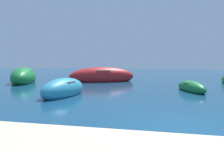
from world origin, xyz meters
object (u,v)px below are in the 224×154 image
at_px(moored_boat_1, 191,87).
at_px(moored_boat_5, 102,76).
at_px(moored_boat_3, 63,89).
at_px(moored_boat_6, 24,77).

distance_m(moored_boat_1, moored_boat_5, 8.70).
bearing_deg(moored_boat_3, moored_boat_6, 60.08).
distance_m(moored_boat_1, moored_boat_3, 8.38).
bearing_deg(moored_boat_6, moored_boat_3, 25.68).
bearing_deg(moored_boat_6, moored_boat_1, 56.98).
bearing_deg(moored_boat_1, moored_boat_5, 38.61).
bearing_deg(moored_boat_5, moored_boat_3, 63.67).
xyz_separation_m(moored_boat_1, moored_boat_5, (-7.36, 4.64, 0.25)).
bearing_deg(moored_boat_6, moored_boat_5, 84.63).
relative_size(moored_boat_1, moored_boat_5, 0.50).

